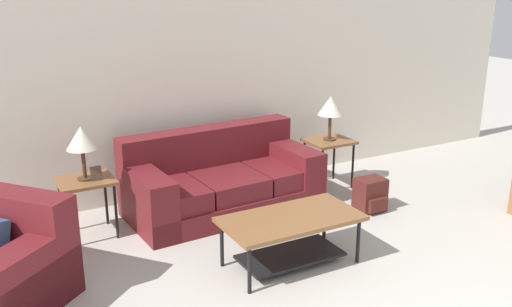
# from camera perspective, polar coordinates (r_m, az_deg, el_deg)

# --- Properties ---
(wall_back) EXTENTS (8.97, 0.06, 2.60)m
(wall_back) POSITION_cam_1_polar(r_m,az_deg,el_deg) (6.29, -5.27, 7.79)
(wall_back) COLOR silver
(wall_back) RESTS_ON ground_plane
(couch) EXTENTS (1.99, 1.04, 0.82)m
(couch) POSITION_cam_1_polar(r_m,az_deg,el_deg) (5.91, -3.49, -2.92)
(couch) COLOR maroon
(couch) RESTS_ON ground_plane
(coffee_table) EXTENTS (1.16, 0.61, 0.43)m
(coffee_table) POSITION_cam_1_polar(r_m,az_deg,el_deg) (4.80, 3.49, -7.57)
(coffee_table) COLOR brown
(coffee_table) RESTS_ON ground_plane
(side_table_left) EXTENTS (0.50, 0.44, 0.56)m
(side_table_left) POSITION_cam_1_polar(r_m,az_deg,el_deg) (5.46, -16.64, -3.13)
(side_table_left) COLOR brown
(side_table_left) RESTS_ON ground_plane
(side_table_right) EXTENTS (0.50, 0.44, 0.56)m
(side_table_right) POSITION_cam_1_polar(r_m,az_deg,el_deg) (6.53, 7.31, 0.82)
(side_table_right) COLOR brown
(side_table_right) RESTS_ON ground_plane
(table_lamp_left) EXTENTS (0.28, 0.28, 0.50)m
(table_lamp_left) POSITION_cam_1_polar(r_m,az_deg,el_deg) (5.33, -17.05, 1.39)
(table_lamp_left) COLOR #472D1E
(table_lamp_left) RESTS_ON side_table_left
(table_lamp_right) EXTENTS (0.28, 0.28, 0.50)m
(table_lamp_right) POSITION_cam_1_polar(r_m,az_deg,el_deg) (6.41, 7.47, 4.66)
(table_lamp_right) COLOR #472D1E
(table_lamp_right) RESTS_ON side_table_right
(backpack) EXTENTS (0.30, 0.31, 0.35)m
(backpack) POSITION_cam_1_polar(r_m,az_deg,el_deg) (6.03, 11.37, -4.09)
(backpack) COLOR #4C1E19
(backpack) RESTS_ON ground_plane
(picture_frame) EXTENTS (0.10, 0.04, 0.13)m
(picture_frame) POSITION_cam_1_polar(r_m,az_deg,el_deg) (5.38, -15.71, -1.92)
(picture_frame) COLOR #4C3828
(picture_frame) RESTS_ON side_table_left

